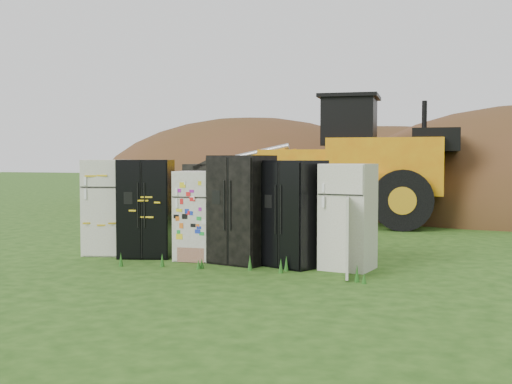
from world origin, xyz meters
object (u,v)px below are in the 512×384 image
(fridge_leftmost, at_px, (108,207))
(fridge_black_side, at_px, (146,208))
(wheel_loader, at_px, (317,160))
(fridge_dark_mid, at_px, (242,209))
(fridge_sticker, at_px, (197,216))
(fridge_black_right, at_px, (294,213))
(fridge_open_door, at_px, (348,217))

(fridge_leftmost, height_order, fridge_black_side, fridge_leftmost)
(wheel_loader, bearing_deg, fridge_dark_mid, -91.29)
(fridge_leftmost, height_order, fridge_sticker, fridge_leftmost)
(fridge_leftmost, relative_size, fridge_black_side, 1.00)
(fridge_black_side, bearing_deg, fridge_sticker, -16.76)
(fridge_black_side, relative_size, fridge_black_right, 1.01)
(fridge_dark_mid, bearing_deg, fridge_black_right, 12.65)
(fridge_black_side, relative_size, wheel_loader, 0.25)
(fridge_sticker, relative_size, wheel_loader, 0.22)
(fridge_leftmost, height_order, fridge_open_door, fridge_leftmost)
(fridge_black_side, distance_m, wheel_loader, 7.42)
(fridge_black_right, bearing_deg, fridge_sticker, -159.00)
(fridge_black_side, height_order, fridge_open_door, fridge_black_side)
(fridge_dark_mid, distance_m, fridge_black_right, 0.98)
(fridge_open_door, bearing_deg, wheel_loader, 116.55)
(fridge_black_right, distance_m, fridge_open_door, 0.94)
(fridge_black_side, xyz_separation_m, fridge_dark_mid, (1.98, -0.02, 0.04))
(fridge_black_side, bearing_deg, fridge_leftmost, 159.77)
(fridge_leftmost, xyz_separation_m, wheel_loader, (2.24, 7.21, 0.90))
(fridge_dark_mid, relative_size, fridge_black_right, 1.05)
(fridge_leftmost, xyz_separation_m, fridge_sticker, (1.95, -0.01, -0.11))
(fridge_black_right, relative_size, wheel_loader, 0.24)
(fridge_leftmost, xyz_separation_m, fridge_open_door, (4.79, -0.00, -0.03))
(fridge_black_right, distance_m, wheel_loader, 7.49)
(fridge_dark_mid, xyz_separation_m, wheel_loader, (-0.63, 7.26, 0.86))
(fridge_sticker, height_order, fridge_black_right, fridge_black_right)
(fridge_open_door, bearing_deg, fridge_leftmost, -172.95)
(fridge_leftmost, relative_size, fridge_open_door, 1.04)
(fridge_dark_mid, distance_m, fridge_open_door, 1.93)
(fridge_black_side, bearing_deg, fridge_black_right, -18.31)
(fridge_leftmost, bearing_deg, fridge_open_door, -16.07)
(fridge_leftmost, distance_m, fridge_black_right, 3.85)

